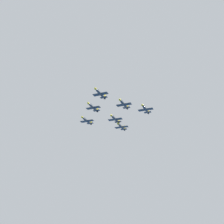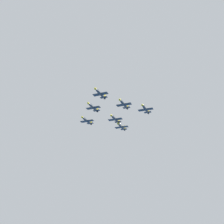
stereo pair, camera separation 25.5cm
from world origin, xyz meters
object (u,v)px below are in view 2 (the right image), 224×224
object	(u,v)px
jet_lead	(100,93)
jet_right_wingman	(93,107)
jet_left_wingman	(124,104)
jet_left_outer	(145,109)
jet_right_outer	(87,121)
jet_slot_rear	(115,119)
jet_trailing	(121,127)

from	to	relation	value
jet_lead	jet_right_wingman	distance (m)	17.83
jet_left_wingman	jet_right_wingman	bearing A→B (deg)	-90.03
jet_left_outer	jet_right_outer	size ratio (longest dim) A/B	1.02
jet_right_outer	jet_left_wingman	bearing A→B (deg)	68.31
jet_slot_rear	jet_trailing	xyz separation A→B (m)	(-12.93, -3.77, -1.39)
jet_trailing	jet_slot_rear	bearing A→B (deg)	-0.51
jet_right_wingman	jet_left_outer	xyz separation A→B (m)	(-22.55, 29.20, -1.40)
jet_left_wingman	jet_right_wingman	distance (m)	22.94
jet_right_outer	jet_right_wingman	bearing A→B (deg)	40.08
jet_left_wingman	jet_left_outer	bearing A→B (deg)	139.61
jet_left_wingman	jet_trailing	xyz separation A→B (m)	(-22.65, -18.53, -5.48)
jet_left_wingman	jet_right_outer	world-z (taller)	jet_left_wingman
jet_left_outer	jet_right_outer	xyz separation A→B (m)	(12.82, -43.96, -2.10)
jet_lead	jet_left_wingman	xyz separation A→B (m)	(-16.14, 7.22, -3.74)
jet_left_outer	jet_right_outer	distance (m)	45.84
jet_right_wingman	jet_trailing	size ratio (longest dim) A/B	1.00
jet_lead	jet_left_wingman	bearing A→B (deg)	139.89
jet_left_outer	jet_trailing	size ratio (longest dim) A/B	1.03
jet_left_wingman	jet_left_outer	distance (m)	17.68
jet_left_outer	jet_right_outer	world-z (taller)	jet_left_outer
jet_lead	jet_slot_rear	world-z (taller)	jet_lead
jet_lead	jet_left_wingman	world-z (taller)	jet_lead
jet_right_wingman	jet_slot_rear	bearing A→B (deg)	139.67
jet_left_outer	jet_trailing	world-z (taller)	jet_left_outer
jet_right_wingman	jet_lead	bearing A→B (deg)	40.40
jet_left_wingman	jet_trailing	size ratio (longest dim) A/B	1.01
jet_right_outer	jet_slot_rear	bearing A→B (deg)	89.72
jet_left_outer	jet_slot_rear	xyz separation A→B (m)	(6.41, -21.98, -4.11)
jet_left_outer	jet_slot_rear	world-z (taller)	jet_left_outer
jet_right_wingman	jet_trailing	bearing A→B (deg)	157.01
jet_right_outer	jet_slot_rear	size ratio (longest dim) A/B	1.00
jet_lead	jet_left_wingman	distance (m)	18.07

